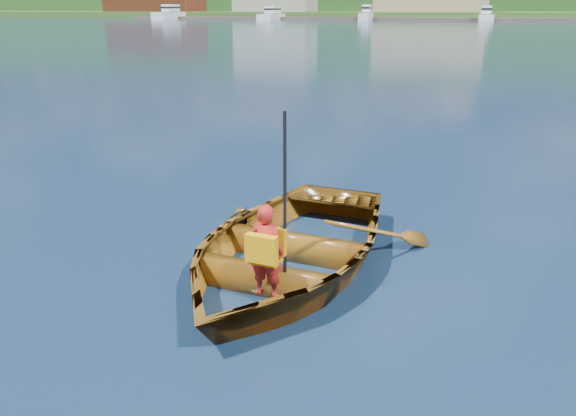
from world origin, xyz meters
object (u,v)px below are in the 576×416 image
rowboat (286,246)px  marina_yachts (399,15)px  child_paddler (267,250)px  dock (424,19)px

rowboat → marina_yachts: (-12.20, 142.41, 1.09)m
child_paddler → dock: (-6.42, 148.00, -0.24)m
dock → rowboat: bearing=-87.5°
child_paddler → marina_yachts: marina_yachts is taller
rowboat → child_paddler: child_paddler is taller
rowboat → marina_yachts: bearing=94.9°
child_paddler → rowboat: bearing=93.1°
dock → marina_yachts: (-5.84, -4.68, 0.98)m
dock → marina_yachts: 7.55m
marina_yachts → rowboat: bearing=-85.1°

